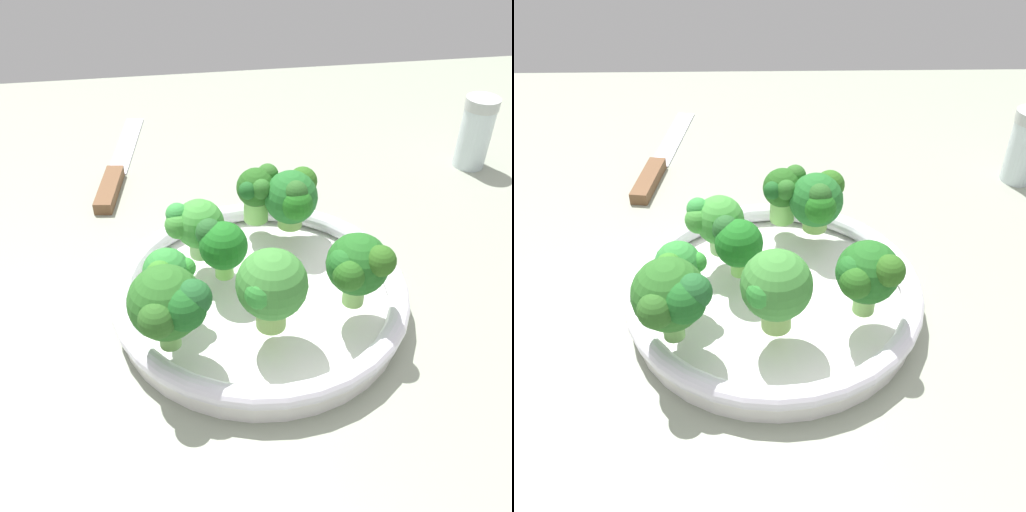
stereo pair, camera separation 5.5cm
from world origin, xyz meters
The scene contains 12 objects.
ground_plane centered at (0.00, 0.00, -1.25)cm, with size 130.00×130.00×2.50cm, color gray.
bowl centered at (0.42, -1.19, 1.89)cm, with size 28.67×28.67×3.70cm.
broccoli_floret_0 centered at (-4.76, -9.66, 7.36)cm, with size 5.95×6.73×6.40cm.
broccoli_floret_1 centered at (8.50, 6.50, 8.63)cm, with size 6.85×7.09×7.91cm.
broccoli_floret_2 centered at (-7.77, 3.46, 8.26)cm, with size 5.75×6.06×7.27cm.
broccoli_floret_3 centered at (8.63, 1.08, 7.39)cm, with size 4.73×4.92×6.09cm.
broccoli_floret_4 centered at (5.69, -6.04, 7.39)cm, with size 5.83×4.92×6.22cm.
broccoli_floret_5 centered at (-0.08, 5.02, 8.30)cm, with size 6.15×6.15×7.83cm.
broccoli_floret_6 centered at (3.61, -2.70, 7.36)cm, with size 4.86×4.62×5.96cm.
broccoli_floret_7 centered at (-1.21, -11.39, 7.51)cm, with size 4.64×4.66×6.18cm.
knife centered at (15.14, -29.82, 0.55)cm, with size 5.96×26.68×1.50cm.
pepper_shaker centered at (-32.78, -25.57, 4.94)cm, with size 4.39×4.39×9.75cm.
Camera 2 is at (1.31, 42.38, 40.86)cm, focal length 41.81 mm.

